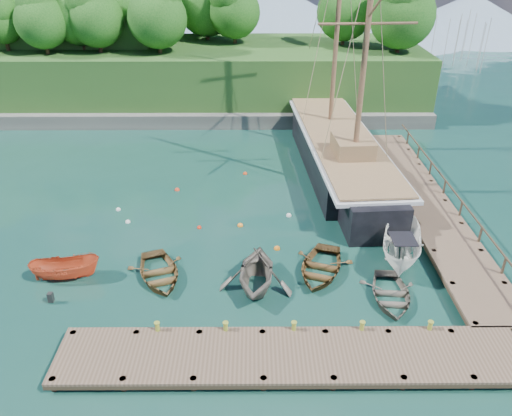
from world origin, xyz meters
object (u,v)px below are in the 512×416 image
(rowboat_2, at_px, (320,273))
(schooner, at_px, (340,156))
(rowboat_3, at_px, (390,299))
(motorboat_orange, at_px, (67,278))
(rowboat_1, at_px, (256,287))
(cabin_boat_white, at_px, (400,261))
(rowboat_0, at_px, (159,278))

(rowboat_2, distance_m, schooner, 13.68)
(rowboat_3, xyz_separation_m, motorboat_orange, (-16.59, 1.83, 0.00))
(rowboat_1, bearing_deg, rowboat_2, 24.99)
(rowboat_3, xyz_separation_m, cabin_boat_white, (1.36, 3.33, 0.00))
(rowboat_0, relative_size, rowboat_1, 0.96)
(rowboat_1, xyz_separation_m, motorboat_orange, (-9.96, 0.82, 0.00))
(rowboat_3, distance_m, schooner, 15.57)
(rowboat_3, bearing_deg, rowboat_1, 175.97)
(rowboat_0, bearing_deg, motorboat_orange, 159.66)
(rowboat_1, bearing_deg, rowboat_0, 176.27)
(rowboat_3, height_order, cabin_boat_white, cabin_boat_white)
(rowboat_0, relative_size, rowboat_3, 1.07)
(cabin_boat_white, distance_m, schooner, 12.35)
(motorboat_orange, height_order, schooner, schooner)
(rowboat_0, distance_m, schooner, 17.94)
(rowboat_0, height_order, rowboat_1, rowboat_1)
(rowboat_0, height_order, cabin_boat_white, cabin_boat_white)
(rowboat_2, relative_size, motorboat_orange, 1.21)
(rowboat_3, bearing_deg, schooner, 95.44)
(rowboat_2, distance_m, rowboat_3, 3.92)
(motorboat_orange, relative_size, schooner, 0.13)
(rowboat_0, xyz_separation_m, cabin_boat_white, (13.09, 1.51, 0.00))
(motorboat_orange, distance_m, cabin_boat_white, 18.01)
(rowboat_3, relative_size, motorboat_orange, 1.07)
(cabin_boat_white, relative_size, schooner, 0.20)
(rowboat_0, distance_m, cabin_boat_white, 13.18)
(rowboat_0, xyz_separation_m, rowboat_1, (5.11, -0.81, 0.00))
(cabin_boat_white, height_order, schooner, schooner)
(rowboat_1, distance_m, rowboat_3, 6.71)
(schooner, bearing_deg, rowboat_1, -117.71)
(rowboat_1, bearing_deg, motorboat_orange, -179.38)
(rowboat_3, height_order, motorboat_orange, motorboat_orange)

